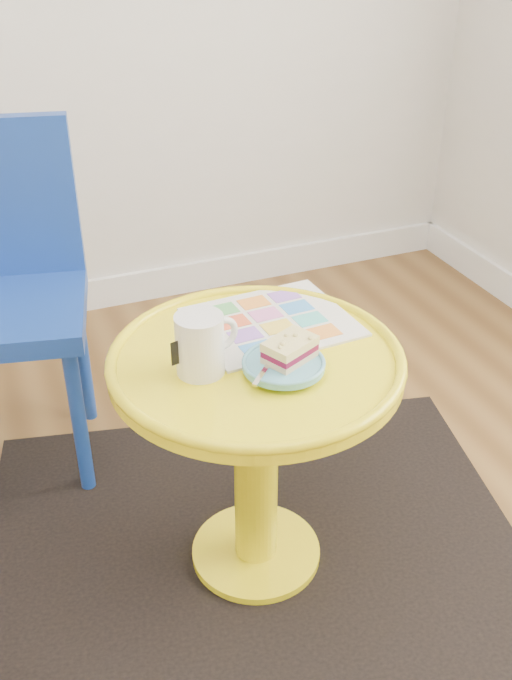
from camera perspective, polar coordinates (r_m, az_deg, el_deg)
name	(u,v)px	position (r m, az deg, el deg)	size (l,w,h in m)	color
rug	(256,555)	(1.90, 0.00, -15.86)	(1.30, 1.10, 0.01)	black
side_table	(256,420)	(1.63, 0.00, -6.06)	(0.60, 0.60, 0.57)	yellow
chair	(4,280)	(2.05, -18.46, 4.34)	(0.48, 0.48, 0.91)	navy
newspaper	(272,322)	(1.65, 1.20, 1.37)	(0.33, 0.28, 0.01)	silver
mug	(201,342)	(1.46, -4.17, -0.18)	(0.13, 0.10, 0.12)	silver
plate	(284,365)	(1.48, 2.09, -1.88)	(0.16, 0.16, 0.02)	#59A6BE
cake_slice	(290,349)	(1.47, 2.57, -0.71)	(0.12, 0.10, 0.04)	#D3BC8C
fork	(269,364)	(1.46, 0.99, -1.84)	(0.11, 0.11, 0.00)	silver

